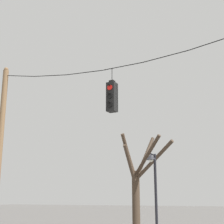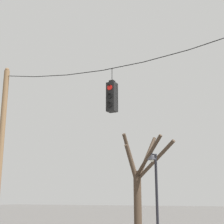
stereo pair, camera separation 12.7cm
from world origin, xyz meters
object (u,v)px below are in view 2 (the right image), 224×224
(traffic_light_near_left_pole, at_px, (112,97))
(street_lamp, at_px, (154,178))
(bare_tree, at_px, (139,181))
(utility_pole_left, at_px, (0,153))

(traffic_light_near_left_pole, xyz_separation_m, street_lamp, (0.11, 3.79, -2.81))
(traffic_light_near_left_pole, distance_m, bare_tree, 9.83)
(bare_tree, bearing_deg, street_lamp, -59.70)
(utility_pole_left, bearing_deg, traffic_light_near_left_pole, 0.00)
(street_lamp, bearing_deg, utility_pole_left, -146.38)
(traffic_light_near_left_pole, bearing_deg, street_lamp, 88.39)
(traffic_light_near_left_pole, height_order, street_lamp, traffic_light_near_left_pole)
(street_lamp, relative_size, bare_tree, 0.66)
(street_lamp, bearing_deg, bare_tree, 120.30)
(utility_pole_left, height_order, street_lamp, utility_pole_left)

